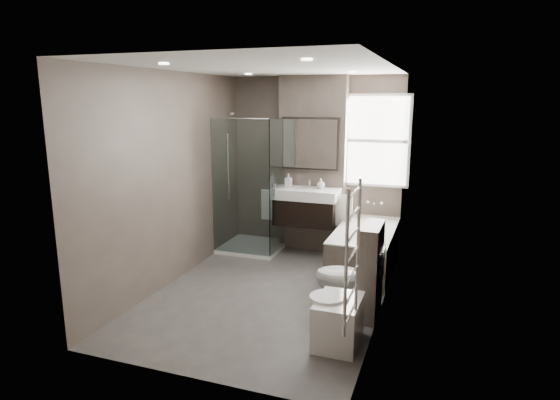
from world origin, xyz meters
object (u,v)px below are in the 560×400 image
at_px(vanity, 306,206).
at_px(bathtub, 365,247).
at_px(bidet, 338,320).
at_px(toilet, 349,278).

bearing_deg(vanity, bathtub, -19.37).
bearing_deg(bidet, vanity, 113.14).
height_order(vanity, toilet, vanity).
height_order(vanity, bidet, vanity).
bearing_deg(toilet, bathtub, 178.56).
height_order(bathtub, toilet, toilet).
height_order(bathtub, bidet, bidet).
distance_m(vanity, bidet, 2.63).
distance_m(vanity, bathtub, 1.07).
bearing_deg(bathtub, toilet, -88.03).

